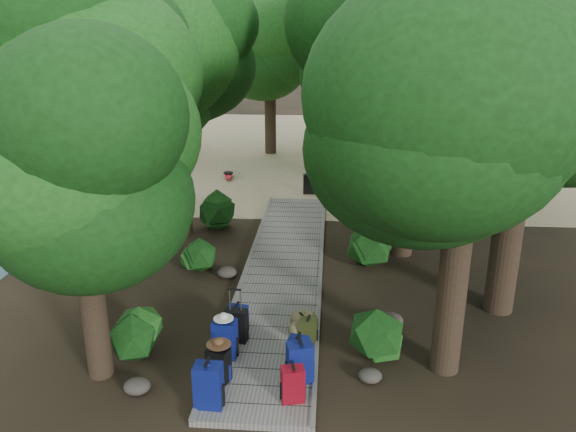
# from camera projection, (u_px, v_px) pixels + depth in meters

# --- Properties ---
(ground) EXTENTS (120.00, 120.00, 0.00)m
(ground) POSITION_uv_depth(u_px,v_px,m) (280.00, 289.00, 13.53)
(ground) COLOR #2F2517
(ground) RESTS_ON ground
(sand_beach) EXTENTS (40.00, 22.00, 0.02)m
(sand_beach) POSITION_uv_depth(u_px,v_px,m) (308.00, 149.00, 28.61)
(sand_beach) COLOR #C2B383
(sand_beach) RESTS_ON ground
(boardwalk) EXTENTS (2.00, 12.00, 0.12)m
(boardwalk) POSITION_uv_depth(u_px,v_px,m) (284.00, 269.00, 14.45)
(boardwalk) COLOR gray
(boardwalk) RESTS_ON ground
(backpack_left_a) EXTENTS (0.47, 0.34, 0.85)m
(backpack_left_a) POSITION_uv_depth(u_px,v_px,m) (208.00, 383.00, 9.08)
(backpack_left_a) COLOR navy
(backpack_left_a) RESTS_ON boardwalk
(backpack_left_b) EXTENTS (0.44, 0.37, 0.69)m
(backpack_left_b) POSITION_uv_depth(u_px,v_px,m) (219.00, 363.00, 9.75)
(backpack_left_b) COLOR black
(backpack_left_b) RESTS_ON boardwalk
(backpack_left_c) EXTENTS (0.46, 0.35, 0.82)m
(backpack_left_c) POSITION_uv_depth(u_px,v_px,m) (225.00, 337.00, 10.45)
(backpack_left_c) COLOR navy
(backpack_left_c) RESTS_ON boardwalk
(backpack_left_d) EXTENTS (0.45, 0.36, 0.62)m
(backpack_left_d) POSITION_uv_depth(u_px,v_px,m) (237.00, 318.00, 11.32)
(backpack_left_d) COLOR navy
(backpack_left_d) RESTS_ON boardwalk
(backpack_right_a) EXTENTS (0.43, 0.35, 0.67)m
(backpack_right_a) POSITION_uv_depth(u_px,v_px,m) (293.00, 382.00, 9.24)
(backpack_right_a) COLOR maroon
(backpack_right_a) RESTS_ON boardwalk
(backpack_right_b) EXTENTS (0.51, 0.42, 0.80)m
(backpack_right_b) POSITION_uv_depth(u_px,v_px,m) (300.00, 360.00, 9.73)
(backpack_right_b) COLOR navy
(backpack_right_b) RESTS_ON boardwalk
(backpack_right_c) EXTENTS (0.40, 0.32, 0.61)m
(backpack_right_c) POSITION_uv_depth(u_px,v_px,m) (298.00, 349.00, 10.24)
(backpack_right_c) COLOR navy
(backpack_right_c) RESTS_ON boardwalk
(backpack_right_d) EXTENTS (0.38, 0.30, 0.52)m
(backpack_right_d) POSITION_uv_depth(u_px,v_px,m) (308.00, 329.00, 11.01)
(backpack_right_d) COLOR #303B17
(backpack_right_d) RESTS_ON boardwalk
(duffel_right_khaki) EXTENTS (0.54, 0.62, 0.35)m
(duffel_right_khaki) POSITION_uv_depth(u_px,v_px,m) (303.00, 324.00, 11.36)
(duffel_right_khaki) COLOR olive
(duffel_right_khaki) RESTS_ON boardwalk
(suitcase_on_boardwalk) EXTENTS (0.46, 0.30, 0.67)m
(suitcase_on_boardwalk) POSITION_uv_depth(u_px,v_px,m) (236.00, 325.00, 10.99)
(suitcase_on_boardwalk) COLOR black
(suitcase_on_boardwalk) RESTS_ON boardwalk
(lone_suitcase_on_sand) EXTENTS (0.50, 0.33, 0.74)m
(lone_suitcase_on_sand) POSITION_uv_depth(u_px,v_px,m) (310.00, 184.00, 20.96)
(lone_suitcase_on_sand) COLOR black
(lone_suitcase_on_sand) RESTS_ON sand_beach
(hat_brown) EXTENTS (0.43, 0.43, 0.13)m
(hat_brown) POSITION_uv_depth(u_px,v_px,m) (219.00, 341.00, 9.66)
(hat_brown) COLOR #51351E
(hat_brown) RESTS_ON backpack_left_b
(hat_white) EXTENTS (0.37, 0.37, 0.12)m
(hat_white) POSITION_uv_depth(u_px,v_px,m) (223.00, 316.00, 10.26)
(hat_white) COLOR silver
(hat_white) RESTS_ON backpack_left_c
(kayak) EXTENTS (1.26, 3.02, 0.29)m
(kayak) POSITION_uv_depth(u_px,v_px,m) (228.00, 174.00, 23.20)
(kayak) COLOR #B60F1D
(kayak) RESTS_ON sand_beach
(sun_lounger) EXTENTS (0.82, 2.04, 0.64)m
(sun_lounger) POSITION_uv_depth(u_px,v_px,m) (394.00, 180.00, 21.63)
(sun_lounger) COLOR silver
(sun_lounger) RESTS_ON sand_beach
(tree_right_a) EXTENTS (4.44, 4.44, 7.40)m
(tree_right_a) POSITION_uv_depth(u_px,v_px,m) (464.00, 175.00, 9.20)
(tree_right_a) COLOR black
(tree_right_a) RESTS_ON ground
(tree_right_b) EXTENTS (5.03, 5.03, 8.98)m
(tree_right_b) POSITION_uv_depth(u_px,v_px,m) (525.00, 107.00, 11.10)
(tree_right_b) COLOR black
(tree_right_b) RESTS_ON ground
(tree_right_c) EXTENTS (5.28, 5.28, 9.13)m
(tree_right_c) POSITION_uv_depth(u_px,v_px,m) (412.00, 86.00, 14.16)
(tree_right_c) COLOR black
(tree_right_c) RESTS_ON ground
(tree_right_d) EXTENTS (6.19, 6.19, 11.35)m
(tree_right_d) POSITION_uv_depth(u_px,v_px,m) (495.00, 38.00, 15.37)
(tree_right_d) COLOR black
(tree_right_d) RESTS_ON ground
(tree_right_e) EXTENTS (4.92, 4.92, 8.86)m
(tree_right_e) POSITION_uv_depth(u_px,v_px,m) (417.00, 75.00, 18.66)
(tree_right_e) COLOR black
(tree_right_e) RESTS_ON ground
(tree_right_f) EXTENTS (6.32, 6.32, 11.29)m
(tree_right_f) POSITION_uv_depth(u_px,v_px,m) (484.00, 36.00, 20.52)
(tree_right_f) COLOR black
(tree_right_f) RESTS_ON ground
(tree_left_a) EXTENTS (3.81, 3.81, 6.35)m
(tree_left_a) POSITION_uv_depth(u_px,v_px,m) (81.00, 209.00, 9.22)
(tree_left_a) COLOR black
(tree_left_a) RESTS_ON ground
(tree_left_b) EXTENTS (4.80, 4.80, 8.64)m
(tree_left_b) POSITION_uv_depth(u_px,v_px,m) (68.00, 108.00, 12.19)
(tree_left_b) COLOR black
(tree_left_b) RESTS_ON ground
(tree_left_c) EXTENTS (4.72, 4.72, 8.22)m
(tree_left_c) POSITION_uv_depth(u_px,v_px,m) (175.00, 96.00, 15.88)
(tree_left_c) COLOR black
(tree_left_c) RESTS_ON ground
(tree_back_a) EXTENTS (4.53, 4.53, 7.84)m
(tree_back_a) POSITION_uv_depth(u_px,v_px,m) (270.00, 72.00, 26.44)
(tree_back_a) COLOR black
(tree_back_a) RESTS_ON ground
(tree_back_b) EXTENTS (5.37, 5.37, 9.58)m
(tree_back_b) POSITION_uv_depth(u_px,v_px,m) (340.00, 51.00, 27.07)
(tree_back_b) COLOR black
(tree_back_b) RESTS_ON ground
(tree_back_c) EXTENTS (5.09, 5.09, 9.15)m
(tree_back_c) POSITION_uv_depth(u_px,v_px,m) (410.00, 57.00, 26.54)
(tree_back_c) COLOR black
(tree_back_c) RESTS_ON ground
(tree_back_d) EXTENTS (4.92, 4.92, 8.20)m
(tree_back_d) POSITION_uv_depth(u_px,v_px,m) (185.00, 67.00, 26.94)
(tree_back_d) COLOR black
(tree_back_d) RESTS_ON ground
(palm_right_a) EXTENTS (4.18, 4.18, 7.12)m
(palm_right_a) POSITION_uv_depth(u_px,v_px,m) (398.00, 106.00, 17.91)
(palm_right_a) COLOR #154212
(palm_right_a) RESTS_ON ground
(palm_right_b) EXTENTS (4.23, 4.23, 8.17)m
(palm_right_b) POSITION_uv_depth(u_px,v_px,m) (423.00, 76.00, 22.46)
(palm_right_b) COLOR #154212
(palm_right_b) RESTS_ON ground
(palm_right_c) EXTENTS (4.91, 4.91, 7.82)m
(palm_right_c) POSITION_uv_depth(u_px,v_px,m) (353.00, 77.00, 23.79)
(palm_right_c) COLOR #154212
(palm_right_c) RESTS_ON ground
(palm_left_a) EXTENTS (4.28, 4.28, 6.80)m
(palm_left_a) POSITION_uv_depth(u_px,v_px,m) (174.00, 107.00, 18.89)
(palm_left_a) COLOR #154212
(palm_left_a) RESTS_ON ground
(rock_left_a) EXTENTS (0.47, 0.42, 0.26)m
(rock_left_a) POSITION_uv_depth(u_px,v_px,m) (137.00, 386.00, 9.68)
(rock_left_a) COLOR #4C473F
(rock_left_a) RESTS_ON ground
(rock_left_b) EXTENTS (0.39, 0.35, 0.21)m
(rock_left_b) POSITION_uv_depth(u_px,v_px,m) (141.00, 320.00, 11.87)
(rock_left_b) COLOR #4C473F
(rock_left_b) RESTS_ON ground
(rock_left_c) EXTENTS (0.50, 0.45, 0.27)m
(rock_left_c) POSITION_uv_depth(u_px,v_px,m) (227.00, 272.00, 14.10)
(rock_left_c) COLOR #4C473F
(rock_left_c) RESTS_ON ground
(rock_left_d) EXTENTS (0.28, 0.26, 0.16)m
(rock_left_d) POSITION_uv_depth(u_px,v_px,m) (203.00, 244.00, 16.08)
(rock_left_d) COLOR #4C473F
(rock_left_d) RESTS_ON ground
(rock_right_a) EXTENTS (0.43, 0.38, 0.23)m
(rock_right_a) POSITION_uv_depth(u_px,v_px,m) (370.00, 376.00, 9.99)
(rock_right_a) COLOR #4C473F
(rock_right_a) RESTS_ON ground
(rock_right_b) EXTENTS (0.54, 0.48, 0.30)m
(rock_right_b) POSITION_uv_depth(u_px,v_px,m) (390.00, 320.00, 11.81)
(rock_right_b) COLOR #4C473F
(rock_right_b) RESTS_ON ground
(rock_right_c) EXTENTS (0.32, 0.29, 0.18)m
(rock_right_c) POSITION_uv_depth(u_px,v_px,m) (361.00, 258.00, 15.05)
(rock_right_c) COLOR #4C473F
(rock_right_c) RESTS_ON ground
(rock_right_d) EXTENTS (0.57, 0.51, 0.31)m
(rock_right_d) POSITION_uv_depth(u_px,v_px,m) (374.00, 230.00, 16.94)
(rock_right_d) COLOR #4C473F
(rock_right_d) RESTS_ON ground
(shrub_left_a) EXTENTS (1.00, 1.00, 0.90)m
(shrub_left_a) POSITION_uv_depth(u_px,v_px,m) (137.00, 334.00, 10.70)
(shrub_left_a) COLOR #184414
(shrub_left_a) RESTS_ON ground
(shrub_left_b) EXTENTS (0.97, 0.97, 0.88)m
(shrub_left_b) POSITION_uv_depth(u_px,v_px,m) (194.00, 257.00, 14.28)
(shrub_left_b) COLOR #184414
(shrub_left_b) RESTS_ON ground
(shrub_left_c) EXTENTS (1.37, 1.37, 1.23)m
(shrub_left_c) POSITION_uv_depth(u_px,v_px,m) (212.00, 209.00, 17.35)
(shrub_left_c) COLOR #184414
(shrub_left_c) RESTS_ON ground
(shrub_right_a) EXTENTS (1.12, 1.12, 1.01)m
(shrub_right_a) POSITION_uv_depth(u_px,v_px,m) (378.00, 338.00, 10.46)
(shrub_right_a) COLOR #184414
(shrub_right_a) RESTS_ON ground
(shrub_right_b) EXTENTS (1.43, 1.43, 1.28)m
(shrub_right_b) POSITION_uv_depth(u_px,v_px,m) (370.00, 243.00, 14.60)
(shrub_right_b) COLOR #184414
(shrub_right_b) RESTS_ON ground
(shrub_right_c) EXTENTS (0.79, 0.79, 0.71)m
(shrub_right_c) POSITION_uv_depth(u_px,v_px,m) (350.00, 211.00, 18.04)
(shrub_right_c) COLOR #184414
(shrub_right_c) RESTS_ON ground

